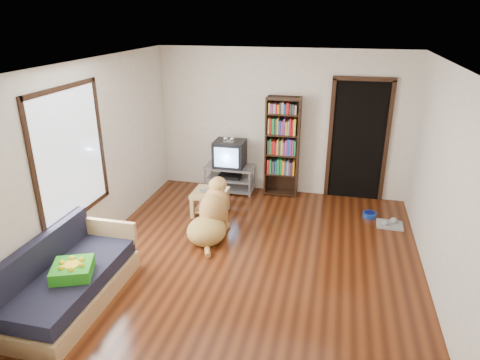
% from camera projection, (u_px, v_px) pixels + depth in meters
% --- Properties ---
extents(ground, '(5.00, 5.00, 0.00)m').
position_uv_depth(ground, '(253.00, 259.00, 5.86)').
color(ground, '#5B270F').
rests_on(ground, ground).
extents(ceiling, '(5.00, 5.00, 0.00)m').
position_uv_depth(ceiling, '(255.00, 64.00, 4.91)').
color(ceiling, white).
rests_on(ceiling, ground).
extents(wall_back, '(4.50, 0.00, 4.50)m').
position_uv_depth(wall_back, '(281.00, 123.00, 7.65)').
color(wall_back, silver).
rests_on(wall_back, ground).
extents(wall_front, '(4.50, 0.00, 4.50)m').
position_uv_depth(wall_front, '(185.00, 285.00, 3.12)').
color(wall_front, silver).
rests_on(wall_front, ground).
extents(wall_left, '(0.00, 5.00, 5.00)m').
position_uv_depth(wall_left, '(93.00, 157.00, 5.86)').
color(wall_left, silver).
rests_on(wall_left, ground).
extents(wall_right, '(0.00, 5.00, 5.00)m').
position_uv_depth(wall_right, '(445.00, 186.00, 4.91)').
color(wall_right, silver).
rests_on(wall_right, ground).
extents(green_cushion, '(0.55, 0.55, 0.14)m').
position_uv_depth(green_cushion, '(73.00, 270.00, 4.75)').
color(green_cushion, '#36981C').
rests_on(green_cushion, sofa).
extents(laptop, '(0.35, 0.31, 0.02)m').
position_uv_depth(laptop, '(209.00, 191.00, 7.01)').
color(laptop, silver).
rests_on(laptop, coffee_table).
extents(dog_bowl, '(0.22, 0.22, 0.08)m').
position_uv_depth(dog_bowl, '(369.00, 215.00, 7.05)').
color(dog_bowl, navy).
rests_on(dog_bowl, ground).
extents(grey_rag, '(0.41, 0.34, 0.03)m').
position_uv_depth(grey_rag, '(390.00, 225.00, 6.77)').
color(grey_rag, gray).
rests_on(grey_rag, ground).
extents(window, '(0.03, 1.46, 1.70)m').
position_uv_depth(window, '(71.00, 154.00, 5.33)').
color(window, white).
rests_on(window, wall_left).
extents(doorway, '(1.03, 0.05, 2.19)m').
position_uv_depth(doorway, '(358.00, 138.00, 7.41)').
color(doorway, black).
rests_on(doorway, wall_back).
extents(tv_stand, '(0.90, 0.45, 0.50)m').
position_uv_depth(tv_stand, '(230.00, 177.00, 7.99)').
color(tv_stand, '#99999E').
rests_on(tv_stand, ground).
extents(crt_tv, '(0.55, 0.52, 0.58)m').
position_uv_depth(crt_tv, '(230.00, 153.00, 7.84)').
color(crt_tv, black).
rests_on(crt_tv, tv_stand).
extents(bookshelf, '(0.60, 0.30, 1.80)m').
position_uv_depth(bookshelf, '(282.00, 142.00, 7.61)').
color(bookshelf, black).
rests_on(bookshelf, ground).
extents(sofa, '(0.80, 1.80, 0.80)m').
position_uv_depth(sofa, '(69.00, 282.00, 4.92)').
color(sofa, tan).
rests_on(sofa, ground).
extents(coffee_table, '(0.55, 0.55, 0.40)m').
position_uv_depth(coffee_table, '(210.00, 198.00, 7.09)').
color(coffee_table, tan).
rests_on(coffee_table, ground).
extents(dog, '(0.67, 1.12, 0.91)m').
position_uv_depth(dog, '(211.00, 217.00, 6.32)').
color(dog, tan).
rests_on(dog, ground).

